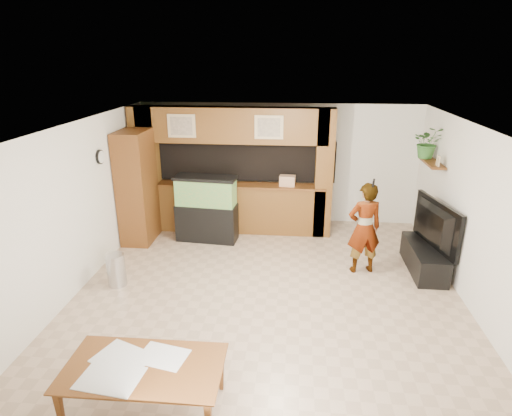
# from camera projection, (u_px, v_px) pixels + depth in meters

# --- Properties ---
(floor) EXTENTS (6.50, 6.50, 0.00)m
(floor) POSITION_uv_depth(u_px,v_px,m) (267.00, 293.00, 6.77)
(floor) COLOR tan
(floor) RESTS_ON ground
(ceiling) EXTENTS (6.50, 6.50, 0.00)m
(ceiling) POSITION_uv_depth(u_px,v_px,m) (269.00, 128.00, 5.89)
(ceiling) COLOR white
(ceiling) RESTS_ON wall_back
(wall_back) EXTENTS (6.00, 0.00, 6.00)m
(wall_back) POSITION_uv_depth(u_px,v_px,m) (278.00, 164.00, 9.38)
(wall_back) COLOR white
(wall_back) RESTS_ON floor
(wall_left) EXTENTS (0.00, 6.50, 6.50)m
(wall_left) POSITION_uv_depth(u_px,v_px,m) (75.00, 209.00, 6.60)
(wall_left) COLOR white
(wall_left) RESTS_ON floor
(wall_right) EXTENTS (0.00, 6.50, 6.50)m
(wall_right) POSITION_uv_depth(u_px,v_px,m) (479.00, 223.00, 6.07)
(wall_right) COLOR white
(wall_right) RESTS_ON floor
(partition) EXTENTS (4.20, 0.99, 2.60)m
(partition) POSITION_uv_depth(u_px,v_px,m) (231.00, 169.00, 8.88)
(partition) COLOR brown
(partition) RESTS_ON floor
(wall_clock) EXTENTS (0.05, 0.25, 0.25)m
(wall_clock) POSITION_uv_depth(u_px,v_px,m) (100.00, 157.00, 7.33)
(wall_clock) COLOR black
(wall_clock) RESTS_ON wall_left
(wall_shelf) EXTENTS (0.25, 0.90, 0.04)m
(wall_shelf) POSITION_uv_depth(u_px,v_px,m) (432.00, 163.00, 7.77)
(wall_shelf) COLOR brown
(wall_shelf) RESTS_ON wall_right
(pantry_cabinet) EXTENTS (0.55, 0.90, 2.21)m
(pantry_cabinet) POSITION_uv_depth(u_px,v_px,m) (137.00, 187.00, 8.37)
(pantry_cabinet) COLOR brown
(pantry_cabinet) RESTS_ON floor
(trash_can) EXTENTS (0.30, 0.30, 0.54)m
(trash_can) POSITION_uv_depth(u_px,v_px,m) (116.00, 270.00, 6.92)
(trash_can) COLOR #B2B2B7
(trash_can) RESTS_ON floor
(aquarium) EXTENTS (1.20, 0.45, 1.33)m
(aquarium) POSITION_uv_depth(u_px,v_px,m) (207.00, 209.00, 8.50)
(aquarium) COLOR black
(aquarium) RESTS_ON floor
(tv_stand) EXTENTS (0.50, 1.35, 0.45)m
(tv_stand) POSITION_uv_depth(u_px,v_px,m) (424.00, 258.00, 7.41)
(tv_stand) COLOR black
(tv_stand) RESTS_ON floor
(television) EXTENTS (0.48, 1.41, 0.81)m
(television) POSITION_uv_depth(u_px,v_px,m) (429.00, 225.00, 7.20)
(television) COLOR black
(television) RESTS_ON tv_stand
(photo_frame) EXTENTS (0.03, 0.14, 0.19)m
(photo_frame) POSITION_uv_depth(u_px,v_px,m) (438.00, 161.00, 7.43)
(photo_frame) COLOR tan
(photo_frame) RESTS_ON wall_shelf
(potted_plant) EXTENTS (0.58, 0.52, 0.60)m
(potted_plant) POSITION_uv_depth(u_px,v_px,m) (428.00, 142.00, 7.93)
(potted_plant) COLOR #306528
(potted_plant) RESTS_ON wall_shelf
(person) EXTENTS (0.66, 0.51, 1.60)m
(person) POSITION_uv_depth(u_px,v_px,m) (364.00, 228.00, 7.19)
(person) COLOR tan
(person) RESTS_ON floor
(microphone) EXTENTS (0.03, 0.10, 0.15)m
(microphone) POSITION_uv_depth(u_px,v_px,m) (373.00, 183.00, 6.75)
(microphone) COLOR black
(microphone) RESTS_ON person
(dining_table) EXTENTS (1.63, 0.92, 0.57)m
(dining_table) POSITION_uv_depth(u_px,v_px,m) (145.00, 391.00, 4.41)
(dining_table) COLOR brown
(dining_table) RESTS_ON floor
(newspaper_a) EXTENTS (0.64, 0.50, 0.01)m
(newspaper_a) POSITION_uv_depth(u_px,v_px,m) (110.00, 378.00, 4.18)
(newspaper_a) COLOR silver
(newspaper_a) RESTS_ON dining_table
(newspaper_b) EXTENTS (0.69, 0.60, 0.01)m
(newspaper_b) POSITION_uv_depth(u_px,v_px,m) (123.00, 358.00, 4.46)
(newspaper_b) COLOR silver
(newspaper_b) RESTS_ON dining_table
(newspaper_c) EXTENTS (0.56, 0.46, 0.01)m
(newspaper_c) POSITION_uv_depth(u_px,v_px,m) (163.00, 356.00, 4.48)
(newspaper_c) COLOR silver
(newspaper_c) RESTS_ON dining_table
(counter_box) EXTENTS (0.33, 0.23, 0.21)m
(counter_box) POSITION_uv_depth(u_px,v_px,m) (287.00, 181.00, 8.66)
(counter_box) COLOR tan
(counter_box) RESTS_ON partition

